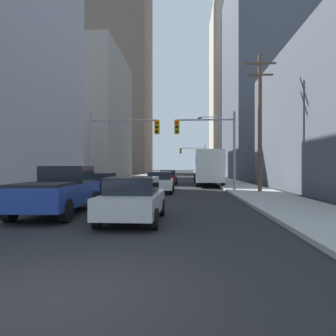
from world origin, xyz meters
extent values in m
plane|color=black|center=(0.00, 0.00, 0.00)|extent=(400.00, 400.00, 0.00)
cube|color=#9E9E99|center=(-6.67, 50.00, 0.07)|extent=(3.64, 160.00, 0.15)
cube|color=#9E9E99|center=(6.67, 50.00, 0.07)|extent=(3.64, 160.00, 0.15)
cube|color=silver|center=(4.09, 28.81, 1.95)|extent=(2.83, 11.57, 2.90)
cube|color=black|center=(2.83, 28.81, 2.47)|extent=(0.32, 10.58, 0.80)
cube|color=red|center=(2.83, 28.81, 1.37)|extent=(0.32, 10.58, 0.28)
cylinder|color=black|center=(2.92, 32.83, 0.50)|extent=(0.32, 1.00, 1.00)
cylinder|color=black|center=(5.27, 32.83, 0.50)|extent=(0.32, 1.00, 1.00)
cylinder|color=black|center=(2.92, 25.59, 0.50)|extent=(0.32, 1.00, 1.00)
cylinder|color=black|center=(5.27, 25.59, 0.50)|extent=(0.32, 1.00, 1.00)
cube|color=navy|center=(-3.12, 7.73, 0.80)|extent=(2.18, 5.47, 0.80)
cube|color=black|center=(-3.12, 8.70, 1.55)|extent=(1.86, 1.86, 0.70)
cube|color=black|center=(-3.12, 6.38, 1.25)|extent=(1.84, 2.44, 0.10)
cylinder|color=black|center=(-4.08, 9.46, 0.40)|extent=(0.28, 0.80, 0.80)
cylinder|color=black|center=(-2.16, 9.46, 0.40)|extent=(0.28, 0.80, 0.80)
cylinder|color=black|center=(-4.08, 6.00, 0.40)|extent=(0.28, 0.80, 0.80)
cylinder|color=black|center=(-2.16, 6.00, 0.40)|extent=(0.28, 0.80, 0.80)
cube|color=#B7BABF|center=(0.06, 6.32, 0.65)|extent=(1.86, 4.23, 0.65)
cube|color=black|center=(0.06, 6.17, 1.25)|extent=(1.61, 1.92, 0.55)
cylinder|color=black|center=(-0.81, 7.67, 0.32)|extent=(0.22, 0.64, 0.64)
cylinder|color=black|center=(0.92, 7.67, 0.32)|extent=(0.22, 0.64, 0.64)
cylinder|color=black|center=(-0.81, 4.98, 0.32)|extent=(0.22, 0.64, 0.64)
cylinder|color=black|center=(0.92, 4.98, 0.32)|extent=(0.22, 0.64, 0.64)
cube|color=black|center=(-3.10, 13.45, 0.65)|extent=(1.91, 4.25, 0.65)
cube|color=black|center=(-3.10, 13.30, 1.25)|extent=(1.63, 1.94, 0.55)
cylinder|color=black|center=(-3.96, 14.80, 0.32)|extent=(0.22, 0.64, 0.64)
cylinder|color=black|center=(-2.23, 14.80, 0.32)|extent=(0.22, 0.64, 0.64)
cylinder|color=black|center=(-3.96, 12.11, 0.32)|extent=(0.22, 0.64, 0.64)
cylinder|color=black|center=(-2.23, 12.11, 0.32)|extent=(0.22, 0.64, 0.64)
cube|color=white|center=(-0.01, 18.39, 0.65)|extent=(1.92, 4.25, 0.65)
cube|color=black|center=(-0.01, 18.24, 1.25)|extent=(1.64, 1.95, 0.55)
cylinder|color=black|center=(-0.88, 19.73, 0.32)|extent=(0.22, 0.64, 0.64)
cylinder|color=black|center=(0.85, 19.73, 0.32)|extent=(0.22, 0.64, 0.64)
cylinder|color=black|center=(-0.88, 17.04, 0.32)|extent=(0.22, 0.64, 0.64)
cylinder|color=black|center=(0.85, 17.04, 0.32)|extent=(0.22, 0.64, 0.64)
cube|color=maroon|center=(-0.07, 29.84, 0.65)|extent=(1.81, 4.20, 0.65)
cube|color=black|center=(-0.07, 29.69, 1.25)|extent=(1.59, 1.90, 0.55)
cylinder|color=black|center=(-0.93, 31.18, 0.32)|extent=(0.22, 0.64, 0.64)
cylinder|color=black|center=(0.80, 31.18, 0.32)|extent=(0.22, 0.64, 0.64)
cylinder|color=black|center=(-0.93, 28.49, 0.32)|extent=(0.22, 0.64, 0.64)
cylinder|color=black|center=(0.80, 28.49, 0.32)|extent=(0.22, 0.64, 0.64)
cylinder|color=gray|center=(-5.45, 19.70, 3.00)|extent=(0.18, 0.18, 6.00)
cylinder|color=gray|center=(-2.90, 19.70, 5.40)|extent=(5.11, 0.12, 0.12)
cube|color=gold|center=(-0.34, 19.70, 4.88)|extent=(0.38, 0.30, 1.05)
sphere|color=red|center=(-0.34, 19.53, 5.21)|extent=(0.24, 0.24, 0.24)
sphere|color=black|center=(-0.34, 19.53, 4.88)|extent=(0.24, 0.24, 0.24)
sphere|color=black|center=(-0.34, 19.53, 4.54)|extent=(0.24, 0.24, 0.24)
cylinder|color=gray|center=(5.45, 19.70, 3.00)|extent=(0.18, 0.18, 6.00)
cylinder|color=gray|center=(3.31, 19.70, 5.40)|extent=(4.28, 0.12, 0.12)
cube|color=gold|center=(1.16, 19.70, 4.88)|extent=(0.38, 0.30, 1.05)
sphere|color=red|center=(1.16, 19.53, 5.21)|extent=(0.24, 0.24, 0.24)
sphere|color=black|center=(1.16, 19.53, 4.88)|extent=(0.24, 0.24, 0.24)
sphere|color=black|center=(1.16, 19.53, 4.54)|extent=(0.24, 0.24, 0.24)
cylinder|color=gray|center=(5.45, 55.93, 3.00)|extent=(0.18, 0.18, 6.00)
cylinder|color=gray|center=(3.14, 55.93, 5.40)|extent=(4.63, 0.12, 0.12)
cube|color=gold|center=(0.82, 55.93, 4.88)|extent=(0.38, 0.30, 1.05)
sphere|color=red|center=(0.82, 55.76, 5.21)|extent=(0.24, 0.24, 0.24)
sphere|color=black|center=(0.82, 55.76, 4.88)|extent=(0.24, 0.24, 0.24)
sphere|color=black|center=(0.82, 55.76, 4.54)|extent=(0.24, 0.24, 0.24)
cylinder|color=brown|center=(7.03, 18.39, 4.87)|extent=(0.28, 0.28, 9.73)
cube|color=brown|center=(7.03, 18.39, 9.13)|extent=(2.20, 0.12, 0.12)
cube|color=brown|center=(7.03, 18.39, 8.33)|extent=(1.80, 0.12, 0.12)
cylinder|color=gray|center=(5.55, 30.68, 3.75)|extent=(0.16, 0.16, 7.50)
cylinder|color=gray|center=(4.44, 30.68, 7.30)|extent=(2.21, 0.10, 0.10)
ellipsoid|color=#4C4C51|center=(3.34, 30.68, 7.20)|extent=(0.56, 0.32, 0.20)
cube|color=gray|center=(-21.43, 50.26, 10.65)|extent=(24.56, 19.82, 21.29)
cube|color=#66564C|center=(-17.63, 90.90, 33.37)|extent=(16.83, 21.04, 66.74)
cube|color=#4C515B|center=(17.86, 48.43, 15.83)|extent=(18.34, 21.02, 31.66)
cube|color=#B7A893|center=(22.47, 92.81, 25.08)|extent=(25.38, 26.97, 50.15)
camera|label=1|loc=(1.85, -4.50, 1.86)|focal=34.38mm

